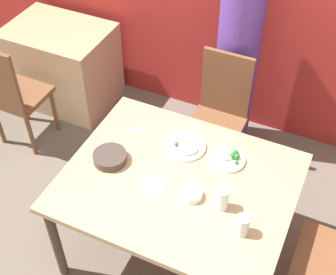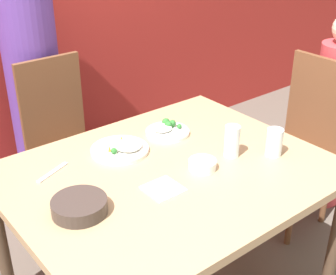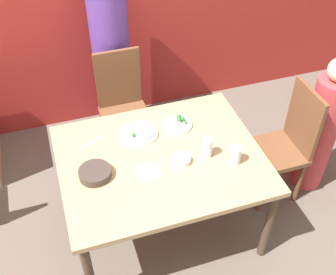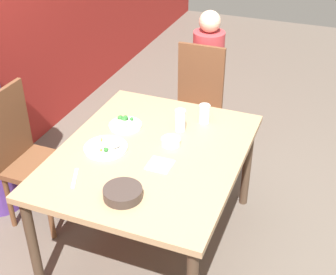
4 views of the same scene
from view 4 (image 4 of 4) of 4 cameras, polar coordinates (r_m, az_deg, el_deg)
name	(u,v)px [view 4 (image 4 of 4)]	position (r m, az deg, el deg)	size (l,w,h in m)	color
ground_plane	(153,240)	(3.30, -1.85, -12.34)	(10.00, 10.00, 0.00)	#60564C
dining_table	(151,161)	(2.87, -2.08, -2.92)	(1.36, 1.09, 0.73)	tan
chair_adult_spot	(27,154)	(3.31, -16.79, -1.97)	(0.40, 0.40, 1.00)	brown
chair_child_spot	(196,105)	(3.78, 3.40, 3.97)	(0.40, 0.40, 1.00)	brown
person_child	(207,86)	(4.01, 4.75, 6.24)	(0.26, 0.26, 1.22)	#C63D42
bowl_curry	(123,193)	(2.48, -5.53, -6.71)	(0.21, 0.21, 0.06)	#3D332D
plate_rice_adult	(124,124)	(3.09, -5.34, 1.65)	(0.22, 0.22, 0.06)	white
plate_rice_child	(107,147)	(2.87, -7.42, -1.10)	(0.27, 0.27, 0.05)	white
bowl_rice_small	(171,141)	(2.88, 0.35, -0.46)	(0.12, 0.12, 0.04)	white
glass_water_tall	(180,120)	(3.00, 1.50, 2.10)	(0.07, 0.07, 0.15)	silver
glass_water_short	(204,114)	(3.11, 4.46, 2.90)	(0.07, 0.07, 0.13)	silver
napkin_folded	(160,165)	(2.71, -1.00, -3.36)	(0.14, 0.14, 0.01)	white
fork_steel	(75,178)	(2.66, -11.29, -4.89)	(0.17, 0.09, 0.01)	silver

